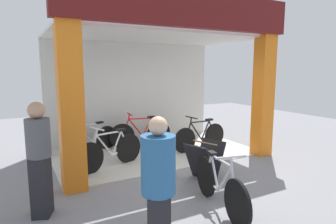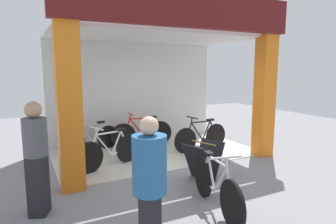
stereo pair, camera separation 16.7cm
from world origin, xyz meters
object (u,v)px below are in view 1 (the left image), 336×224
bicycle_inside_3 (110,151)px  pedestrian_1 (158,190)px  pedestrian_0 (39,158)px  bicycle_inside_0 (141,133)px  sandwich_board_sign (205,161)px  bicycle_inside_1 (200,136)px  bicycle_parked_0 (220,186)px  bicycle_inside_2 (90,139)px

bicycle_inside_3 → pedestrian_1: (-0.48, -3.27, 0.49)m
bicycle_inside_3 → pedestrian_0: size_ratio=0.96×
bicycle_inside_0 → bicycle_inside_3: size_ratio=1.06×
bicycle_inside_3 → sandwich_board_sign: (1.43, -1.47, -0.01)m
bicycle_inside_1 → bicycle_parked_0: 3.26m
bicycle_inside_0 → pedestrian_1: size_ratio=1.03×
bicycle_inside_2 → bicycle_inside_3: 1.42m
bicycle_inside_2 → pedestrian_1: bearing=-94.7°
bicycle_parked_0 → pedestrian_1: (-1.37, -0.67, 0.49)m
sandwich_board_sign → pedestrian_0: bearing=-179.3°
bicycle_inside_3 → sandwich_board_sign: size_ratio=1.99×
sandwich_board_sign → bicycle_inside_3: bearing=134.3°
bicycle_inside_2 → pedestrian_0: pedestrian_0 is taller
sandwich_board_sign → pedestrian_0: 2.97m
bicycle_inside_0 → sandwich_board_sign: (0.14, -2.79, -0.01)m
bicycle_inside_1 → bicycle_inside_2: bicycle_inside_1 is taller
pedestrian_1 → bicycle_inside_3: bearing=81.7°
pedestrian_0 → sandwich_board_sign: bearing=0.7°
bicycle_inside_2 → sandwich_board_sign: bearing=-62.1°
bicycle_inside_0 → sandwich_board_sign: size_ratio=2.10×
pedestrian_0 → bicycle_inside_0: bearing=45.4°
bicycle_inside_1 → bicycle_inside_3: size_ratio=1.03×
pedestrian_0 → bicycle_inside_3: bearing=45.0°
bicycle_inside_2 → sandwich_board_sign: bicycle_inside_2 is taller
pedestrian_1 → bicycle_inside_1: bearing=49.5°
bicycle_inside_1 → pedestrian_1: pedestrian_1 is taller
bicycle_inside_1 → pedestrian_0: bearing=-156.6°
bicycle_inside_0 → pedestrian_0: pedestrian_0 is taller
bicycle_parked_0 → pedestrian_0: size_ratio=1.00×
bicycle_inside_0 → bicycle_inside_3: (-1.28, -1.32, -0.00)m
bicycle_inside_0 → bicycle_inside_2: bicycle_inside_0 is taller
sandwich_board_sign → bicycle_inside_1: bearing=57.5°
bicycle_inside_1 → bicycle_inside_2: bearing=155.7°
bicycle_inside_3 → sandwich_board_sign: 2.05m
bicycle_inside_3 → sandwich_board_sign: bearing=-45.7°
pedestrian_0 → pedestrian_1: (1.02, -1.76, -0.01)m
bicycle_inside_0 → bicycle_inside_3: 1.84m
bicycle_inside_2 → bicycle_inside_0: bearing=-3.8°
bicycle_parked_0 → pedestrian_1: 1.60m
bicycle_inside_2 → bicycle_inside_1: bearing=-24.3°
pedestrian_0 → pedestrian_1: 2.04m
bicycle_inside_1 → pedestrian_1: (-2.99, -3.50, 0.49)m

